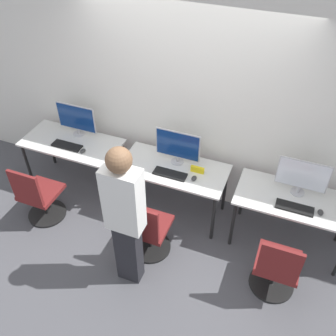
{
  "coord_description": "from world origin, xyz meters",
  "views": [
    {
      "loc": [
        1.17,
        -2.84,
        3.63
      ],
      "look_at": [
        0.0,
        0.12,
        0.88
      ],
      "focal_mm": 40.0,
      "sensor_mm": 36.0,
      "label": 1
    }
  ],
  "objects_px": {
    "monitor_right": "(302,176)",
    "mouse_right": "(320,212)",
    "monitor_left": "(76,119)",
    "monitor_center": "(178,146)",
    "office_chair_center": "(148,232)",
    "mouse_left": "(83,151)",
    "office_chair_right": "(276,270)",
    "keyboard_center": "(170,174)",
    "mouse_center": "(194,178)",
    "person_center": "(125,215)",
    "office_chair_left": "(39,198)",
    "keyboard_left": "(67,146)",
    "keyboard_right": "(295,208)"
  },
  "relations": [
    {
      "from": "keyboard_right",
      "to": "office_chair_right",
      "type": "bearing_deg",
      "value": -93.47
    },
    {
      "from": "office_chair_left",
      "to": "monitor_right",
      "type": "distance_m",
      "value": 3.09
    },
    {
      "from": "monitor_left",
      "to": "monitor_center",
      "type": "height_order",
      "value": "same"
    },
    {
      "from": "mouse_center",
      "to": "monitor_right",
      "type": "relative_size",
      "value": 0.17
    },
    {
      "from": "mouse_center",
      "to": "office_chair_right",
      "type": "relative_size",
      "value": 0.1
    },
    {
      "from": "mouse_left",
      "to": "office_chair_right",
      "type": "bearing_deg",
      "value": -12.43
    },
    {
      "from": "monitor_center",
      "to": "mouse_left",
      "type": "bearing_deg",
      "value": -167.96
    },
    {
      "from": "office_chair_right",
      "to": "mouse_center",
      "type": "bearing_deg",
      "value": 151.8
    },
    {
      "from": "office_chair_right",
      "to": "office_chair_center",
      "type": "bearing_deg",
      "value": -178.93
    },
    {
      "from": "monitor_left",
      "to": "keyboard_left",
      "type": "xyz_separation_m",
      "value": [
        0.0,
        -0.29,
        -0.23
      ]
    },
    {
      "from": "mouse_center",
      "to": "keyboard_right",
      "type": "bearing_deg",
      "value": -2.15
    },
    {
      "from": "mouse_center",
      "to": "monitor_right",
      "type": "bearing_deg",
      "value": 10.84
    },
    {
      "from": "keyboard_center",
      "to": "mouse_center",
      "type": "bearing_deg",
      "value": 4.57
    },
    {
      "from": "person_center",
      "to": "keyboard_right",
      "type": "distance_m",
      "value": 1.79
    },
    {
      "from": "keyboard_left",
      "to": "mouse_right",
      "type": "bearing_deg",
      "value": -0.36
    },
    {
      "from": "person_center",
      "to": "office_chair_center",
      "type": "bearing_deg",
      "value": 82.23
    },
    {
      "from": "office_chair_right",
      "to": "mouse_left",
      "type": "bearing_deg",
      "value": 167.57
    },
    {
      "from": "keyboard_center",
      "to": "person_center",
      "type": "distance_m",
      "value": 0.99
    },
    {
      "from": "mouse_left",
      "to": "person_center",
      "type": "distance_m",
      "value": 1.46
    },
    {
      "from": "office_chair_left",
      "to": "person_center",
      "type": "distance_m",
      "value": 1.58
    },
    {
      "from": "monitor_left",
      "to": "office_chair_center",
      "type": "relative_size",
      "value": 0.62
    },
    {
      "from": "keyboard_center",
      "to": "office_chair_right",
      "type": "distance_m",
      "value": 1.54
    },
    {
      "from": "keyboard_left",
      "to": "office_chair_left",
      "type": "distance_m",
      "value": 0.74
    },
    {
      "from": "office_chair_left",
      "to": "mouse_center",
      "type": "bearing_deg",
      "value": 19.17
    },
    {
      "from": "office_chair_left",
      "to": "office_chair_right",
      "type": "relative_size",
      "value": 1.0
    },
    {
      "from": "office_chair_left",
      "to": "office_chair_center",
      "type": "height_order",
      "value": "same"
    },
    {
      "from": "person_center",
      "to": "mouse_right",
      "type": "distance_m",
      "value": 2.02
    },
    {
      "from": "mouse_center",
      "to": "monitor_right",
      "type": "distance_m",
      "value": 1.17
    },
    {
      "from": "person_center",
      "to": "mouse_right",
      "type": "relative_size",
      "value": 19.69
    },
    {
      "from": "monitor_right",
      "to": "mouse_right",
      "type": "relative_size",
      "value": 6.01
    },
    {
      "from": "keyboard_center",
      "to": "person_center",
      "type": "height_order",
      "value": "person_center"
    },
    {
      "from": "keyboard_center",
      "to": "keyboard_right",
      "type": "bearing_deg",
      "value": -0.79
    },
    {
      "from": "keyboard_center",
      "to": "office_chair_center",
      "type": "xyz_separation_m",
      "value": [
        -0.04,
        -0.59,
        -0.39
      ]
    },
    {
      "from": "keyboard_right",
      "to": "monitor_center",
      "type": "bearing_deg",
      "value": 169.38
    },
    {
      "from": "monitor_left",
      "to": "office_chair_left",
      "type": "relative_size",
      "value": 0.62
    },
    {
      "from": "keyboard_right",
      "to": "office_chair_right",
      "type": "xyz_separation_m",
      "value": [
        -0.03,
        -0.55,
        -0.39
      ]
    },
    {
      "from": "monitor_right",
      "to": "keyboard_right",
      "type": "height_order",
      "value": "monitor_right"
    },
    {
      "from": "office_chair_left",
      "to": "monitor_right",
      "type": "bearing_deg",
      "value": 16.01
    },
    {
      "from": "monitor_left",
      "to": "mouse_center",
      "type": "bearing_deg",
      "value": -9.6
    },
    {
      "from": "office_chair_right",
      "to": "monitor_left",
      "type": "bearing_deg",
      "value": 162.62
    },
    {
      "from": "keyboard_left",
      "to": "keyboard_right",
      "type": "height_order",
      "value": "same"
    },
    {
      "from": "monitor_center",
      "to": "keyboard_right",
      "type": "bearing_deg",
      "value": -10.62
    },
    {
      "from": "mouse_right",
      "to": "office_chair_right",
      "type": "relative_size",
      "value": 0.1
    },
    {
      "from": "person_center",
      "to": "office_chair_right",
      "type": "height_order",
      "value": "person_center"
    },
    {
      "from": "office_chair_left",
      "to": "person_center",
      "type": "height_order",
      "value": "person_center"
    },
    {
      "from": "mouse_left",
      "to": "office_chair_left",
      "type": "relative_size",
      "value": 0.1
    },
    {
      "from": "office_chair_left",
      "to": "office_chair_right",
      "type": "distance_m",
      "value": 2.88
    },
    {
      "from": "monitor_right",
      "to": "mouse_right",
      "type": "bearing_deg",
      "value": -42.38
    },
    {
      "from": "monitor_center",
      "to": "office_chair_right",
      "type": "bearing_deg",
      "value": -30.39
    },
    {
      "from": "keyboard_right",
      "to": "keyboard_left",
      "type": "bearing_deg",
      "value": 179.14
    }
  ]
}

